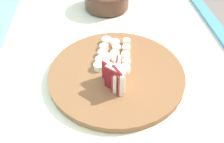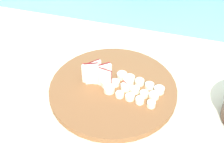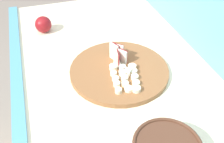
{
  "view_description": "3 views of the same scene",
  "coord_description": "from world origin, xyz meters",
  "views": [
    {
      "loc": [
        -0.4,
        0.07,
        1.36
      ],
      "look_at": [
        0.04,
        0.03,
        0.94
      ],
      "focal_mm": 38.69,
      "sensor_mm": 36.0,
      "label": 1
    },
    {
      "loc": [
        0.21,
        -0.55,
        1.51
      ],
      "look_at": [
        0.04,
        0.03,
        0.98
      ],
      "focal_mm": 48.12,
      "sensor_mm": 36.0,
      "label": 2
    },
    {
      "loc": [
        0.73,
        -0.22,
        1.52
      ],
      "look_at": [
        0.06,
        -0.01,
        0.95
      ],
      "focal_mm": 42.43,
      "sensor_mm": 36.0,
      "label": 3
    }
  ],
  "objects": [
    {
      "name": "tiled_countertop",
      "position": [
        0.0,
        -0.0,
        0.46
      ],
      "size": [
        1.18,
        0.7,
        0.93
      ],
      "color": "beige",
      "rests_on": "ground"
    },
    {
      "name": "tile_backsplash",
      "position": [
        0.0,
        0.37,
        0.64
      ],
      "size": [
        2.4,
        0.04,
        1.27
      ],
      "primitive_type": "cube",
      "color": "#5BA3C1",
      "rests_on": "ground"
    },
    {
      "name": "cutting_board",
      "position": [
        0.05,
        0.02,
        0.93
      ],
      "size": [
        0.35,
        0.35,
        0.02
      ],
      "primitive_type": "cylinder",
      "color": "brown",
      "rests_on": "tiled_countertop"
    },
    {
      "name": "apple_wedge_fan",
      "position": [
        -0.01,
        0.03,
        0.97
      ],
      "size": [
        0.08,
        0.05,
        0.06
      ],
      "color": "#A32323",
      "rests_on": "cutting_board"
    },
    {
      "name": "apple_dice_pile",
      "position": [
        0.06,
        0.03,
        0.95
      ],
      "size": [
        0.09,
        0.05,
        0.02
      ],
      "color": "white",
      "rests_on": "cutting_board"
    },
    {
      "name": "banana_slice_rows",
      "position": [
        0.1,
        0.02,
        0.95
      ],
      "size": [
        0.16,
        0.11,
        0.02
      ],
      "color": "#F4EAC6",
      "rests_on": "cutting_board"
    },
    {
      "name": "whole_apple",
      "position": [
        -0.32,
        -0.2,
        0.96
      ],
      "size": [
        0.07,
        0.07,
        0.07
      ],
      "primitive_type": "sphere",
      "color": "maroon",
      "rests_on": "tiled_countertop"
    }
  ]
}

